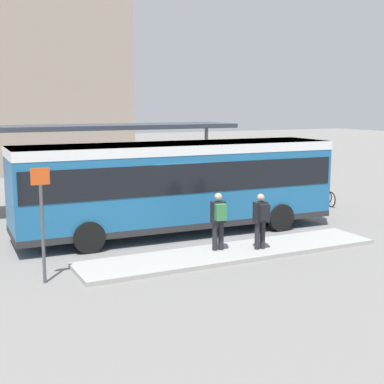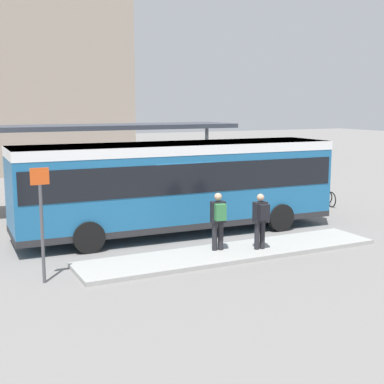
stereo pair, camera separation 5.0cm
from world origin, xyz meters
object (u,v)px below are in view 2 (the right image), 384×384
object	(u,v)px
pedestrian_companion	(261,218)
city_bus	(178,181)
bicycle_yellow	(326,198)
pedestrian_waiting	(218,218)
bicycle_green	(320,195)
bicycle_red	(308,192)
platform_sign	(42,220)

from	to	relation	value
pedestrian_companion	city_bus	bearing A→B (deg)	21.82
city_bus	bicycle_yellow	size ratio (longest dim) A/B	7.03
pedestrian_waiting	pedestrian_companion	xyz separation A→B (m)	(1.15, -0.44, -0.02)
bicycle_green	bicycle_red	bearing A→B (deg)	-175.72
pedestrian_waiting	bicycle_green	world-z (taller)	pedestrian_waiting
pedestrian_companion	pedestrian_waiting	bearing A→B (deg)	72.73
city_bus	bicycle_green	distance (m)	8.49
pedestrian_companion	bicycle_green	distance (m)	9.02
bicycle_yellow	bicycle_red	xyz separation A→B (m)	(0.14, 1.39, 0.03)
bicycle_red	bicycle_yellow	bearing A→B (deg)	-13.36
bicycle_green	bicycle_red	world-z (taller)	bicycle_red
pedestrian_waiting	pedestrian_companion	bearing A→B (deg)	-101.43
pedestrian_companion	bicycle_green	bearing A→B (deg)	-46.63
bicycle_red	city_bus	bearing A→B (deg)	-76.04
pedestrian_waiting	bicycle_yellow	bearing A→B (deg)	-49.98
platform_sign	bicycle_green	bearing A→B (deg)	23.41
city_bus	pedestrian_companion	world-z (taller)	city_bus
pedestrian_companion	bicycle_red	world-z (taller)	pedestrian_companion
city_bus	pedestrian_waiting	world-z (taller)	city_bus
city_bus	bicycle_green	size ratio (longest dim) A/B	6.98
bicycle_green	city_bus	bearing A→B (deg)	-76.87
pedestrian_waiting	bicycle_yellow	size ratio (longest dim) A/B	1.09
pedestrian_companion	platform_sign	bearing A→B (deg)	92.42
bicycle_yellow	platform_sign	size ratio (longest dim) A/B	0.55
pedestrian_waiting	pedestrian_companion	distance (m)	1.23
pedestrian_waiting	bicycle_red	world-z (taller)	pedestrian_waiting
platform_sign	pedestrian_companion	bearing A→B (deg)	-1.11
bicycle_green	platform_sign	xyz separation A→B (m)	(-13.03, -5.64, 1.22)
city_bus	bicycle_green	bearing A→B (deg)	18.71
pedestrian_waiting	platform_sign	size ratio (longest dim) A/B	0.60
pedestrian_waiting	platform_sign	world-z (taller)	platform_sign
city_bus	bicycle_yellow	distance (m)	8.09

